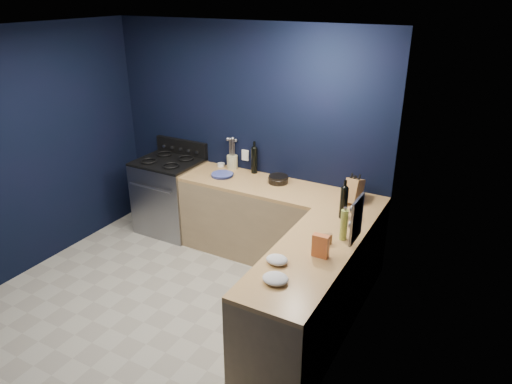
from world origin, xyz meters
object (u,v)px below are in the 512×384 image
Objects in this scene: gas_range at (170,197)px; utensil_crock at (232,162)px; crouton_bag at (321,246)px; plate_stack at (222,175)px; knife_block at (354,190)px.

utensil_crock is at bearing 19.21° from gas_range.
gas_range is 2.75m from crouton_bag.
knife_block is (1.56, 0.05, 0.11)m from plate_stack.
utensil_crock is 2.18m from crouton_bag.
plate_stack is at bearing -173.51° from knife_block.
crouton_bag is at bearing -80.59° from knife_block.
crouton_bag is at bearing -33.90° from plate_stack.
crouton_bag is at bearing -24.43° from gas_range.
knife_block reaches higher than utensil_crock.
knife_block is at bearing 1.22° from gas_range.
crouton_bag is (1.66, -1.11, 0.08)m from plate_stack.
knife_block is at bearing 94.08° from crouton_bag.
plate_stack is 0.28m from utensil_crock.
gas_range is 5.61× the size of utensil_crock.
crouton_bag is (2.46, -1.12, 0.54)m from gas_range.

